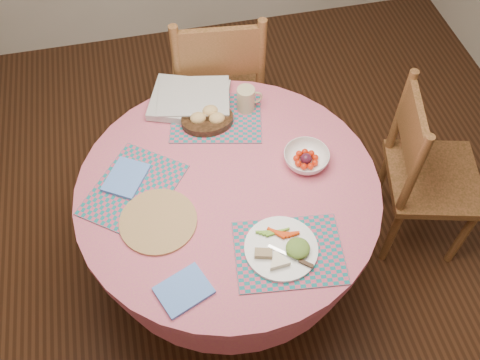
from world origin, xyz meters
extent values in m
plane|color=#331C0F|center=(0.00, 0.00, 0.00)|extent=(4.00, 4.00, 0.00)
cylinder|color=#CB5F67|center=(0.00, 0.00, 0.73)|extent=(1.24, 1.24, 0.04)
cone|color=#CB5F67|center=(0.00, 0.00, 0.56)|extent=(1.24, 1.24, 0.30)
cylinder|color=black|center=(0.00, 0.00, 0.22)|extent=(0.14, 0.14, 0.44)
cylinder|color=black|center=(0.00, 0.00, 0.03)|extent=(0.56, 0.56, 0.06)
cube|color=brown|center=(1.01, 0.04, 0.46)|extent=(0.52, 0.54, 0.04)
cylinder|color=brown|center=(1.13, -0.18, 0.23)|extent=(0.05, 0.05, 0.46)
cylinder|color=brown|center=(1.22, 0.17, 0.23)|extent=(0.05, 0.05, 0.46)
cylinder|color=brown|center=(0.80, -0.09, 0.23)|extent=(0.05, 0.05, 0.46)
cylinder|color=brown|center=(0.89, 0.26, 0.23)|extent=(0.05, 0.05, 0.46)
cylinder|color=brown|center=(0.78, -0.09, 0.71)|extent=(0.05, 0.05, 0.51)
cylinder|color=brown|center=(0.87, 0.26, 0.71)|extent=(0.05, 0.05, 0.51)
cube|color=brown|center=(0.82, 0.09, 0.81)|extent=(0.12, 0.36, 0.24)
cube|color=brown|center=(0.12, 0.87, 0.49)|extent=(0.53, 0.51, 0.04)
cylinder|color=brown|center=(0.34, 1.03, 0.25)|extent=(0.05, 0.05, 0.49)
cylinder|color=brown|center=(-0.05, 1.08, 0.25)|extent=(0.05, 0.05, 0.49)
cylinder|color=brown|center=(0.30, 0.66, 0.25)|extent=(0.05, 0.05, 0.49)
cylinder|color=brown|center=(-0.09, 0.71, 0.25)|extent=(0.05, 0.05, 0.49)
cylinder|color=brown|center=(0.30, 0.64, 0.76)|extent=(0.05, 0.05, 0.55)
cylinder|color=brown|center=(-0.09, 0.69, 0.76)|extent=(0.05, 0.05, 0.55)
cube|color=brown|center=(0.10, 0.66, 0.87)|extent=(0.39, 0.08, 0.26)
cube|color=#146E73|center=(0.16, -0.35, 0.75)|extent=(0.43, 0.35, 0.01)
cube|color=#146E73|center=(-0.37, 0.07, 0.75)|extent=(0.48, 0.50, 0.01)
cube|color=#146E73|center=(0.03, 0.38, 0.75)|extent=(0.46, 0.38, 0.01)
cylinder|color=olive|center=(-0.30, -0.11, 0.76)|extent=(0.30, 0.30, 0.01)
cube|color=#5888E2|center=(-0.25, -0.41, 0.76)|extent=(0.22, 0.20, 0.01)
cube|color=#5888E2|center=(-0.40, 0.12, 0.76)|extent=(0.21, 0.23, 0.01)
cylinder|color=white|center=(0.13, -0.33, 0.76)|extent=(0.27, 0.27, 0.01)
ellipsoid|color=#33591E|center=(0.19, -0.34, 0.79)|extent=(0.11, 0.11, 0.04)
cylinder|color=#F3E5C2|center=(0.12, -0.39, 0.78)|extent=(0.10, 0.10, 0.02)
cube|color=#957756|center=(0.07, -0.36, 0.78)|extent=(0.07, 0.05, 0.02)
cube|color=silver|center=(0.15, -0.36, 0.77)|extent=(0.12, 0.11, 0.00)
cylinder|color=black|center=(-0.02, 0.35, 0.77)|extent=(0.23, 0.23, 0.03)
ellipsoid|color=#F5C07D|center=(-0.06, 0.35, 0.81)|extent=(0.07, 0.06, 0.05)
ellipsoid|color=#F5C07D|center=(0.00, 0.38, 0.81)|extent=(0.07, 0.06, 0.05)
ellipsoid|color=#F5C07D|center=(0.02, 0.33, 0.81)|extent=(0.07, 0.06, 0.05)
cylinder|color=tan|center=(0.17, 0.40, 0.81)|extent=(0.08, 0.08, 0.12)
torus|color=tan|center=(0.21, 0.40, 0.81)|extent=(0.07, 0.01, 0.07)
imported|color=white|center=(0.34, 0.05, 0.78)|extent=(0.23, 0.23, 0.06)
sphere|color=red|center=(0.38, 0.05, 0.77)|extent=(0.03, 0.03, 0.03)
sphere|color=red|center=(0.37, 0.07, 0.77)|extent=(0.03, 0.03, 0.03)
sphere|color=red|center=(0.35, 0.09, 0.77)|extent=(0.03, 0.03, 0.03)
sphere|color=red|center=(0.32, 0.08, 0.77)|extent=(0.03, 0.03, 0.03)
sphere|color=red|center=(0.30, 0.06, 0.77)|extent=(0.03, 0.03, 0.03)
sphere|color=red|center=(0.30, 0.04, 0.77)|extent=(0.03, 0.03, 0.03)
sphere|color=red|center=(0.32, 0.01, 0.77)|extent=(0.03, 0.03, 0.03)
sphere|color=red|center=(0.35, 0.01, 0.77)|extent=(0.03, 0.03, 0.03)
sphere|color=red|center=(0.37, 0.02, 0.77)|extent=(0.03, 0.03, 0.03)
sphere|color=#411222|center=(0.34, 0.05, 0.78)|extent=(0.05, 0.05, 0.05)
cube|color=silver|center=(-0.07, 0.49, 0.77)|extent=(0.41, 0.37, 0.03)
cube|color=silver|center=(-0.05, 0.49, 0.80)|extent=(0.36, 0.31, 0.01)
camera|label=1|loc=(-0.23, -1.24, 2.50)|focal=40.00mm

